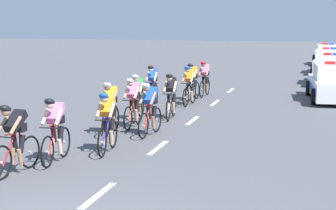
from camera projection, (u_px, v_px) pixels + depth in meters
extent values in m
cube|color=white|center=(98.00, 195.00, 10.24)|extent=(0.14, 1.60, 0.01)
cube|color=white|center=(158.00, 148.00, 14.06)|extent=(0.14, 1.60, 0.01)
cube|color=white|center=(193.00, 120.00, 17.87)|extent=(0.14, 1.60, 0.01)
cube|color=white|center=(215.00, 103.00, 21.68)|extent=(0.14, 1.60, 0.01)
cube|color=white|center=(231.00, 90.00, 25.49)|extent=(0.14, 1.60, 0.01)
torus|color=black|center=(1.00, 163.00, 11.16)|extent=(0.12, 0.72, 0.72)
cylinder|color=#99999E|center=(1.00, 163.00, 11.16)|extent=(0.07, 0.07, 0.06)
torus|color=black|center=(30.00, 152.00, 12.09)|extent=(0.12, 0.72, 0.72)
cylinder|color=#99999E|center=(30.00, 152.00, 12.09)|extent=(0.07, 0.07, 0.06)
cylinder|color=#B21919|center=(14.00, 133.00, 11.50)|extent=(0.09, 0.55, 0.04)
cylinder|color=#B21919|center=(9.00, 150.00, 11.39)|extent=(0.09, 0.48, 0.63)
cylinder|color=#B21919|center=(20.00, 145.00, 11.73)|extent=(0.04, 0.04, 0.65)
cylinder|color=black|center=(3.00, 137.00, 11.18)|extent=(0.42, 0.07, 0.03)
cube|color=black|center=(19.00, 129.00, 11.68)|extent=(0.12, 0.23, 0.05)
cube|color=black|center=(15.00, 121.00, 11.53)|extent=(0.33, 0.58, 0.45)
cube|color=black|center=(19.00, 127.00, 11.66)|extent=(0.30, 0.23, 0.18)
cylinder|color=black|center=(22.00, 144.00, 11.64)|extent=(0.13, 0.23, 0.40)
cylinder|color=#9E7051|center=(20.00, 157.00, 11.60)|extent=(0.10, 0.16, 0.36)
cylinder|color=black|center=(15.00, 143.00, 11.70)|extent=(0.13, 0.18, 0.40)
cylinder|color=#9E7051|center=(13.00, 156.00, 11.67)|extent=(0.10, 0.13, 0.36)
cylinder|color=#9E7051|center=(15.00, 125.00, 11.28)|extent=(0.12, 0.41, 0.35)
cylinder|color=#9E7051|center=(3.00, 124.00, 11.40)|extent=(0.12, 0.41, 0.35)
sphere|color=#9E7051|center=(6.00, 112.00, 11.22)|extent=(0.19, 0.19, 0.19)
ellipsoid|color=black|center=(5.00, 109.00, 11.20)|extent=(0.26, 0.34, 0.24)
torus|color=black|center=(47.00, 152.00, 12.09)|extent=(0.10, 0.73, 0.72)
cylinder|color=#99999E|center=(47.00, 152.00, 12.09)|extent=(0.06, 0.06, 0.06)
torus|color=black|center=(64.00, 142.00, 13.06)|extent=(0.10, 0.73, 0.72)
cylinder|color=#99999E|center=(64.00, 142.00, 13.06)|extent=(0.06, 0.06, 0.06)
cylinder|color=#B21919|center=(55.00, 124.00, 12.44)|extent=(0.08, 0.55, 0.04)
cylinder|color=#B21919|center=(52.00, 140.00, 12.32)|extent=(0.08, 0.48, 0.63)
cylinder|color=#B21919|center=(58.00, 135.00, 12.69)|extent=(0.04, 0.04, 0.65)
cylinder|color=black|center=(48.00, 128.00, 12.11)|extent=(0.42, 0.06, 0.03)
cube|color=black|center=(58.00, 121.00, 12.63)|extent=(0.12, 0.23, 0.05)
cube|color=pink|center=(55.00, 113.00, 12.48)|extent=(0.32, 0.57, 0.45)
cube|color=black|center=(58.00, 119.00, 12.62)|extent=(0.29, 0.22, 0.18)
cylinder|color=black|center=(61.00, 134.00, 12.60)|extent=(0.13, 0.23, 0.40)
cylinder|color=beige|center=(60.00, 146.00, 12.57)|extent=(0.10, 0.16, 0.36)
cylinder|color=black|center=(54.00, 134.00, 12.64)|extent=(0.12, 0.18, 0.40)
cylinder|color=beige|center=(53.00, 146.00, 12.60)|extent=(0.10, 0.13, 0.36)
cylinder|color=beige|center=(59.00, 117.00, 12.25)|extent=(0.11, 0.41, 0.35)
cylinder|color=beige|center=(45.00, 117.00, 12.31)|extent=(0.11, 0.41, 0.35)
sphere|color=beige|center=(50.00, 105.00, 12.15)|extent=(0.19, 0.19, 0.19)
ellipsoid|color=black|center=(50.00, 102.00, 12.13)|extent=(0.25, 0.33, 0.24)
torus|color=black|center=(102.00, 142.00, 13.01)|extent=(0.12, 0.72, 0.72)
cylinder|color=#99999E|center=(102.00, 142.00, 13.01)|extent=(0.07, 0.07, 0.06)
torus|color=black|center=(113.00, 134.00, 13.99)|extent=(0.12, 0.72, 0.72)
cylinder|color=#99999E|center=(113.00, 134.00, 13.99)|extent=(0.07, 0.07, 0.06)
cylinder|color=#1E1E99|center=(107.00, 117.00, 13.37)|extent=(0.09, 0.55, 0.04)
cylinder|color=#1E1E99|center=(105.00, 131.00, 13.25)|extent=(0.09, 0.48, 0.63)
cylinder|color=#1E1E99|center=(109.00, 128.00, 13.61)|extent=(0.04, 0.04, 0.65)
cylinder|color=black|center=(103.00, 120.00, 13.03)|extent=(0.42, 0.07, 0.03)
cube|color=black|center=(109.00, 114.00, 13.56)|extent=(0.12, 0.23, 0.05)
cube|color=orange|center=(108.00, 107.00, 13.41)|extent=(0.33, 0.57, 0.45)
cube|color=black|center=(109.00, 112.00, 13.54)|extent=(0.30, 0.23, 0.18)
cylinder|color=black|center=(112.00, 127.00, 13.53)|extent=(0.13, 0.23, 0.40)
cylinder|color=tan|center=(112.00, 138.00, 13.49)|extent=(0.11, 0.16, 0.36)
cylinder|color=black|center=(105.00, 126.00, 13.56)|extent=(0.13, 0.18, 0.40)
cylinder|color=tan|center=(104.00, 137.00, 13.52)|extent=(0.10, 0.13, 0.36)
cylinder|color=tan|center=(112.00, 110.00, 13.18)|extent=(0.12, 0.41, 0.35)
cylinder|color=tan|center=(99.00, 110.00, 13.23)|extent=(0.12, 0.41, 0.35)
sphere|color=tan|center=(104.00, 99.00, 13.08)|extent=(0.19, 0.19, 0.19)
ellipsoid|color=blue|center=(104.00, 96.00, 13.06)|extent=(0.26, 0.34, 0.24)
torus|color=black|center=(106.00, 125.00, 15.19)|extent=(0.11, 0.73, 0.72)
cylinder|color=#99999E|center=(106.00, 125.00, 15.19)|extent=(0.07, 0.07, 0.06)
torus|color=black|center=(116.00, 119.00, 16.17)|extent=(0.11, 0.73, 0.72)
cylinder|color=#99999E|center=(116.00, 119.00, 16.17)|extent=(0.07, 0.07, 0.06)
cylinder|color=black|center=(110.00, 103.00, 15.55)|extent=(0.08, 0.55, 0.04)
cylinder|color=black|center=(108.00, 116.00, 15.43)|extent=(0.08, 0.48, 0.63)
cylinder|color=black|center=(112.00, 113.00, 15.79)|extent=(0.04, 0.04, 0.65)
cylinder|color=black|center=(106.00, 106.00, 15.21)|extent=(0.42, 0.06, 0.03)
cube|color=black|center=(112.00, 101.00, 15.74)|extent=(0.12, 0.23, 0.05)
cube|color=yellow|center=(111.00, 95.00, 15.59)|extent=(0.33, 0.57, 0.44)
cube|color=black|center=(112.00, 100.00, 15.72)|extent=(0.30, 0.22, 0.18)
cylinder|color=black|center=(115.00, 112.00, 15.71)|extent=(0.13, 0.23, 0.40)
cylinder|color=#9E7051|center=(114.00, 121.00, 15.67)|extent=(0.10, 0.16, 0.36)
cylinder|color=black|center=(108.00, 112.00, 15.74)|extent=(0.12, 0.18, 0.40)
cylinder|color=#9E7051|center=(108.00, 121.00, 15.70)|extent=(0.10, 0.13, 0.36)
cylinder|color=#9E7051|center=(114.00, 98.00, 15.36)|extent=(0.11, 0.41, 0.35)
cylinder|color=#9E7051|center=(103.00, 97.00, 15.41)|extent=(0.11, 0.41, 0.35)
sphere|color=#9E7051|center=(107.00, 87.00, 15.26)|extent=(0.19, 0.19, 0.19)
ellipsoid|color=white|center=(107.00, 85.00, 15.24)|extent=(0.26, 0.33, 0.24)
torus|color=black|center=(143.00, 126.00, 15.05)|extent=(0.11, 0.73, 0.72)
cylinder|color=#99999E|center=(143.00, 126.00, 15.05)|extent=(0.06, 0.06, 0.06)
torus|color=black|center=(157.00, 120.00, 15.98)|extent=(0.11, 0.73, 0.72)
cylinder|color=#99999E|center=(157.00, 120.00, 15.98)|extent=(0.06, 0.06, 0.06)
cylinder|color=#B21919|center=(149.00, 104.00, 15.39)|extent=(0.08, 0.55, 0.04)
cylinder|color=#B21919|center=(147.00, 117.00, 15.28)|extent=(0.08, 0.48, 0.63)
cylinder|color=#B21919|center=(152.00, 114.00, 15.62)|extent=(0.04, 0.04, 0.65)
cylinder|color=black|center=(145.00, 107.00, 15.07)|extent=(0.42, 0.06, 0.03)
cube|color=black|center=(152.00, 102.00, 15.57)|extent=(0.12, 0.23, 0.05)
cube|color=blue|center=(150.00, 95.00, 15.42)|extent=(0.32, 0.56, 0.47)
cube|color=black|center=(152.00, 100.00, 15.55)|extent=(0.30, 0.22, 0.18)
cylinder|color=black|center=(154.00, 113.00, 15.53)|extent=(0.13, 0.23, 0.40)
cylinder|color=#9E7051|center=(153.00, 123.00, 15.49)|extent=(0.10, 0.16, 0.36)
cylinder|color=black|center=(148.00, 113.00, 15.59)|extent=(0.12, 0.18, 0.40)
cylinder|color=#9E7051|center=(147.00, 122.00, 15.56)|extent=(0.10, 0.13, 0.36)
cylinder|color=#9E7051|center=(153.00, 98.00, 15.17)|extent=(0.11, 0.41, 0.35)
cylinder|color=#9E7051|center=(142.00, 98.00, 15.28)|extent=(0.11, 0.41, 0.35)
sphere|color=#9E7051|center=(146.00, 88.00, 15.11)|extent=(0.19, 0.19, 0.19)
ellipsoid|color=white|center=(146.00, 86.00, 15.09)|extent=(0.26, 0.33, 0.24)
torus|color=black|center=(128.00, 118.00, 16.23)|extent=(0.05, 0.72, 0.72)
cylinder|color=#99999E|center=(128.00, 118.00, 16.23)|extent=(0.06, 0.06, 0.06)
torus|color=black|center=(139.00, 113.00, 17.18)|extent=(0.05, 0.72, 0.72)
cylinder|color=#99999E|center=(139.00, 113.00, 17.18)|extent=(0.06, 0.06, 0.06)
cylinder|color=#B21919|center=(133.00, 98.00, 16.57)|extent=(0.04, 0.55, 0.04)
cylinder|color=#B21919|center=(131.00, 110.00, 16.45)|extent=(0.04, 0.48, 0.63)
cylinder|color=#B21919|center=(135.00, 107.00, 16.81)|extent=(0.04, 0.04, 0.65)
cylinder|color=black|center=(129.00, 100.00, 16.24)|extent=(0.42, 0.03, 0.03)
cube|color=black|center=(135.00, 96.00, 16.76)|extent=(0.10, 0.22, 0.05)
cube|color=pink|center=(133.00, 90.00, 16.61)|extent=(0.28, 0.54, 0.47)
cube|color=black|center=(135.00, 95.00, 16.74)|extent=(0.28, 0.20, 0.18)
cylinder|color=black|center=(137.00, 106.00, 16.72)|extent=(0.11, 0.22, 0.40)
cylinder|color=tan|center=(136.00, 115.00, 16.69)|extent=(0.09, 0.15, 0.36)
cylinder|color=black|center=(132.00, 106.00, 16.77)|extent=(0.11, 0.17, 0.40)
cylinder|color=tan|center=(131.00, 115.00, 16.73)|extent=(0.09, 0.12, 0.36)
cylinder|color=tan|center=(136.00, 93.00, 16.37)|extent=(0.08, 0.40, 0.35)
cylinder|color=tan|center=(126.00, 92.00, 16.45)|extent=(0.08, 0.40, 0.35)
sphere|color=tan|center=(130.00, 83.00, 16.28)|extent=(0.19, 0.19, 0.19)
ellipsoid|color=white|center=(130.00, 81.00, 16.26)|extent=(0.23, 0.32, 0.24)
torus|color=black|center=(134.00, 112.00, 17.34)|extent=(0.10, 0.73, 0.72)
cylinder|color=#99999E|center=(134.00, 112.00, 17.34)|extent=(0.06, 0.06, 0.06)
torus|color=black|center=(141.00, 107.00, 18.31)|extent=(0.10, 0.73, 0.72)
cylinder|color=#99999E|center=(141.00, 107.00, 18.31)|extent=(0.06, 0.06, 0.06)
cylinder|color=white|center=(137.00, 93.00, 17.69)|extent=(0.08, 0.55, 0.04)
cylinder|color=white|center=(136.00, 104.00, 17.57)|extent=(0.08, 0.48, 0.63)
cylinder|color=white|center=(139.00, 102.00, 17.93)|extent=(0.04, 0.04, 0.65)
cylinder|color=black|center=(135.00, 95.00, 17.35)|extent=(0.42, 0.06, 0.03)
cube|color=black|center=(139.00, 91.00, 17.88)|extent=(0.12, 0.23, 0.05)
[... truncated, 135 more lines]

